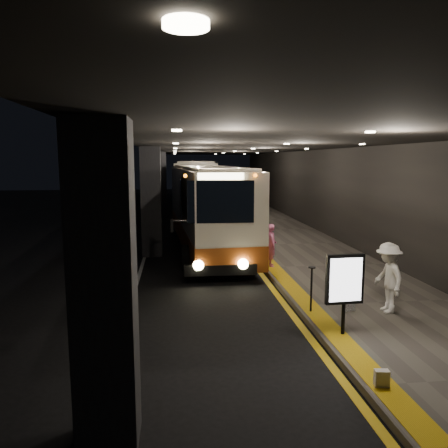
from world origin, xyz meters
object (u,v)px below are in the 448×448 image
passenger_waiting_white (388,277)px  bag_plain (382,379)px  coach_second (197,191)px  coach_main (207,212)px  passenger_boarding (271,245)px  stanchion_post (311,290)px  bag_polka (349,304)px  info_sign (345,281)px

passenger_waiting_white → bag_plain: bearing=-27.7°
coach_second → coach_main: bearing=-87.3°
passenger_boarding → passenger_waiting_white: passenger_waiting_white is taller
passenger_boarding → stanchion_post: passenger_boarding is taller
coach_main → bag_polka: (2.91, -8.49, -1.37)m
passenger_boarding → info_sign: (0.20, -6.17, 0.43)m
coach_second → stanchion_post: 19.91m
passenger_waiting_white → info_sign: 2.09m
bag_plain → stanchion_post: (-0.05, 3.65, 0.42)m
bag_polka → bag_plain: 3.75m
bag_polka → passenger_waiting_white: bearing=-10.5°
bag_polka → bag_plain: (-0.93, -3.63, -0.02)m
info_sign → stanchion_post: 1.61m
coach_main → stanchion_post: (1.93, -8.47, -0.97)m
stanchion_post → passenger_boarding: bearing=89.4°
passenger_boarding → bag_polka: (0.93, -4.73, -0.59)m
bag_plain → passenger_boarding: bearing=90.0°
passenger_boarding → coach_main: bearing=32.1°
coach_main → info_sign: 10.17m
passenger_waiting_white → info_sign: (-1.63, -1.27, 0.32)m
passenger_waiting_white → passenger_boarding: bearing=-159.4°
coach_second → bag_polka: 20.07m
stanchion_post → bag_plain: bearing=-89.2°
passenger_boarding → stanchion_post: size_ratio=1.34×
coach_second → passenger_waiting_white: size_ratio=6.84×
stanchion_post → coach_main: bearing=102.8°
coach_second → bag_plain: 23.57m
passenger_boarding → passenger_waiting_white: (1.83, -4.89, 0.11)m
coach_main → info_sign: coach_main is taller
coach_main → bag_polka: coach_main is taller
coach_second → info_sign: coach_second is taller
bag_plain → stanchion_post: stanchion_post is taller
passenger_waiting_white → info_sign: info_sign is taller
coach_main → bag_plain: (1.98, -12.12, -1.39)m
bag_polka → info_sign: 1.91m
passenger_waiting_white → bag_plain: (-1.83, -3.46, -0.72)m
info_sign → coach_second: bearing=92.1°
bag_plain → info_sign: info_sign is taller
coach_second → passenger_boarding: size_ratio=7.81×
passenger_boarding → bag_polka: passenger_boarding is taller
coach_main → passenger_waiting_white: (3.81, -8.66, -0.67)m
info_sign → bag_plain: bearing=-98.6°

